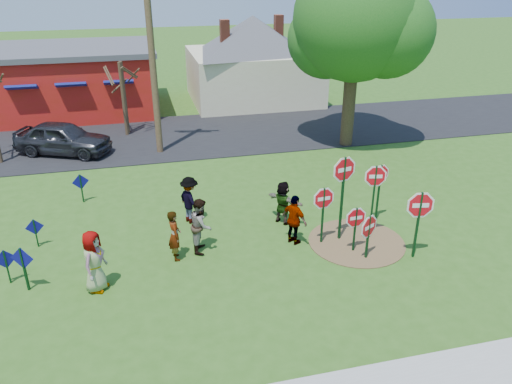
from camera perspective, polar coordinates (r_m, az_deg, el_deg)
ground at (r=16.71m, az=-4.31°, el=-5.93°), size 120.00×120.00×0.00m
road at (r=27.15m, az=-8.51°, el=6.38°), size 120.00×7.50×0.04m
dirt_patch at (r=17.08m, az=11.40°, el=-5.61°), size 3.20×3.20×0.03m
red_building at (r=33.01m, az=-19.71°, el=12.05°), size 9.40×7.69×3.90m
cream_house at (r=33.56m, az=-0.36°, el=15.33°), size 9.40×9.40×6.50m
stop_sign_a at (r=16.05m, az=11.32°, el=-3.23°), size 0.94×0.07×1.68m
stop_sign_b at (r=16.17m, az=9.99°, el=1.64°), size 1.12×0.27×3.11m
stop_sign_c at (r=16.63m, az=13.40°, el=0.76°), size 0.96×0.21×2.74m
stop_sign_d at (r=17.92m, az=14.00°, el=1.47°), size 0.92×0.22×2.29m
stop_sign_e at (r=15.77m, az=12.76°, el=-4.15°), size 0.90×0.50×1.64m
stop_sign_f at (r=15.96m, az=18.21°, el=-1.91°), size 1.15×0.22×2.41m
stop_sign_g at (r=16.19m, az=7.71°, el=-1.29°), size 0.99×0.13×2.14m
blue_diamond_a at (r=15.49m, az=-25.06°, el=-7.46°), size 0.65×0.28×1.40m
blue_diamond_b at (r=16.14m, az=-26.67°, el=-7.25°), size 0.59×0.18×1.11m
blue_diamond_c at (r=17.72m, az=-23.93°, el=-3.99°), size 0.56×0.12×1.02m
blue_diamond_d at (r=20.29m, az=-19.37°, el=0.76°), size 0.62×0.18×1.18m
person_a at (r=14.77m, az=-18.03°, el=-7.54°), size 0.92×1.08×1.86m
person_b at (r=15.70m, az=-9.28°, el=-4.90°), size 0.46×0.65×1.67m
person_c at (r=16.01m, az=-6.28°, el=-3.76°), size 0.88×1.02×1.81m
person_d at (r=17.78m, az=-7.57°, el=-0.91°), size 1.06×1.29×1.73m
person_e at (r=16.34m, az=4.42°, el=-3.21°), size 0.89×1.09×1.74m
person_f at (r=17.64m, az=3.11°, el=-1.20°), size 1.25×1.46×1.59m
suv at (r=25.76m, az=-21.22°, el=5.77°), size 4.91×3.54×1.55m
utility_pole at (r=23.73m, az=-11.93°, el=16.38°), size 2.40×0.61×9.91m
leafy_tree at (r=24.76m, az=11.59°, el=18.15°), size 6.36×5.80×9.03m
bare_tree_east at (r=27.62m, az=-14.92°, el=11.47°), size 1.80×1.80×3.85m
bare_tree_extra at (r=27.21m, az=-15.05°, el=11.31°), size 1.80×1.80×3.88m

